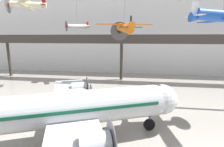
# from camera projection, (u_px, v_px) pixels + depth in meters

# --- Properties ---
(hangar_back_wall) EXTENTS (140.00, 3.00, 27.00)m
(hangar_back_wall) POSITION_uv_depth(u_px,v_px,m) (125.00, 26.00, 49.68)
(hangar_back_wall) COLOR white
(hangar_back_wall) RESTS_ON ground
(mezzanine_walkway) EXTENTS (110.00, 3.20, 10.91)m
(mezzanine_walkway) POSITION_uv_depth(u_px,v_px,m) (121.00, 42.00, 40.68)
(mezzanine_walkway) COLOR #38332D
(mezzanine_walkway) RESTS_ON ground
(airliner_silver_main) EXTENTS (23.93, 28.04, 10.08)m
(airliner_silver_main) POSITION_uv_depth(u_px,v_px,m) (64.00, 109.00, 16.95)
(airliner_silver_main) COLOR #B7BABF
(airliner_silver_main) RESTS_ON ground
(suspended_plane_blue_trainer) EXTENTS (7.95, 9.59, 9.62)m
(suspended_plane_blue_trainer) POSITION_uv_depth(u_px,v_px,m) (222.00, 16.00, 20.32)
(suspended_plane_blue_trainer) COLOR #1E4CAD
(suspended_plane_silver_racer) EXTENTS (5.80, 6.30, 9.39)m
(suspended_plane_silver_racer) POSITION_uv_depth(u_px,v_px,m) (77.00, 26.00, 40.95)
(suspended_plane_silver_racer) COLOR silver
(suspended_plane_orange_highwing) EXTENTS (9.63, 8.21, 11.21)m
(suspended_plane_orange_highwing) POSITION_uv_depth(u_px,v_px,m) (125.00, 28.00, 29.06)
(suspended_plane_orange_highwing) COLOR orange
(suspended_plane_cream_biplane) EXTENTS (7.86, 9.28, 6.07)m
(suspended_plane_cream_biplane) POSITION_uv_depth(u_px,v_px,m) (26.00, 5.00, 35.16)
(suspended_plane_cream_biplane) COLOR beige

